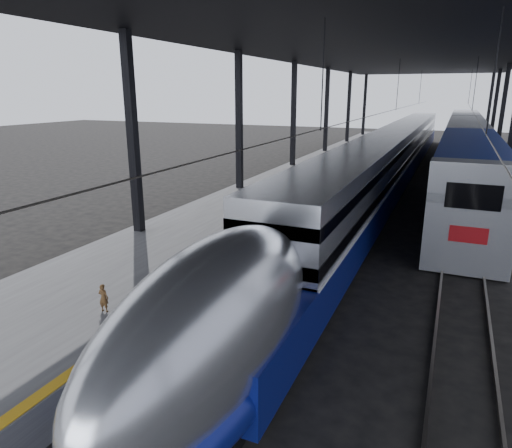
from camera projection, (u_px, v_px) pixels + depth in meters
The scene contains 8 objects.
ground at pixel (199, 333), 13.17m from camera, with size 160.00×160.00×0.00m, color black.
platform at pixel (300, 184), 31.99m from camera, with size 6.00×80.00×1.00m, color #4C4C4F.
yellow_strip at pixel (340, 180), 30.78m from camera, with size 0.30×80.00×0.01m, color orange.
rails at pixel (419, 200), 29.05m from camera, with size 6.52×80.00×0.16m.
canopy at pixel (389, 50), 27.53m from camera, with size 18.00×75.00×9.47m.
tgv_train at pixel (392, 160), 33.85m from camera, with size 2.79×65.20×4.00m.
second_train at pixel (465, 145), 40.52m from camera, with size 3.12×56.05×4.29m.
child at pixel (103, 298), 12.20m from camera, with size 0.29×0.19×0.79m, color #52361B.
Camera 1 is at (6.20, -10.14, 6.69)m, focal length 32.00 mm.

